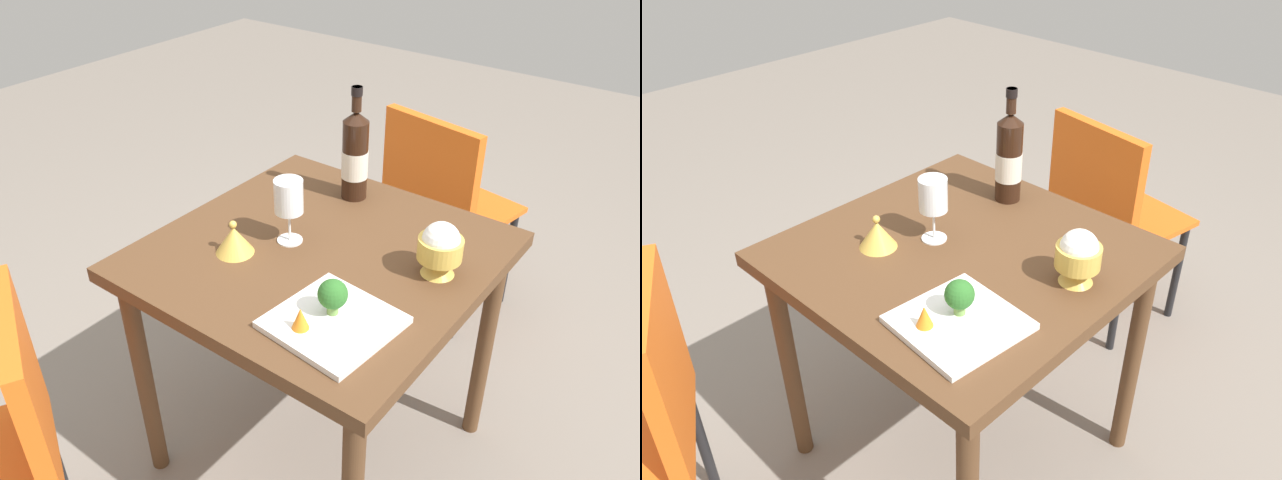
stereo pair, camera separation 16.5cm
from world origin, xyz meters
TOP-DOWN VIEW (x-y plane):
  - ground_plane at (0.00, 0.00)m, footprint 8.00×8.00m
  - dining_table at (0.00, 0.00)m, footprint 0.83×0.83m
  - chair_near_window at (0.82, 0.06)m, footprint 0.47×0.47m
  - chair_by_wall at (-0.76, 0.30)m, footprint 0.54×0.54m
  - wine_bottle at (0.29, 0.09)m, footprint 0.08×0.08m
  - wine_glass at (-0.01, 0.09)m, footprint 0.08×0.08m
  - rice_bowl at (0.09, -0.29)m, footprint 0.11×0.11m
  - rice_bowl_lid at (-0.14, 0.17)m, footprint 0.10×0.10m
  - serving_plate at (-0.22, -0.20)m, footprint 0.27×0.27m
  - broccoli_floret at (-0.21, -0.19)m, footprint 0.07×0.07m
  - carrot_garnish_left at (-0.29, -0.16)m, footprint 0.04×0.04m

SIDE VIEW (x-z plane):
  - ground_plane at x=0.00m, z-range 0.00..0.00m
  - chair_near_window at x=0.82m, z-range 0.10..0.95m
  - chair_by_wall at x=-0.76m, z-range 0.10..0.95m
  - dining_table at x=0.00m, z-range 0.28..1.03m
  - serving_plate at x=-0.22m, z-range 0.75..0.77m
  - rice_bowl_lid at x=-0.14m, z-range 0.74..0.84m
  - carrot_garnish_left at x=-0.29m, z-range 0.77..0.82m
  - broccoli_floret at x=-0.21m, z-range 0.78..0.86m
  - rice_bowl at x=0.09m, z-range 0.76..0.90m
  - wine_glass at x=-0.01m, z-range 0.79..0.97m
  - wine_bottle at x=0.29m, z-range 0.72..1.05m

